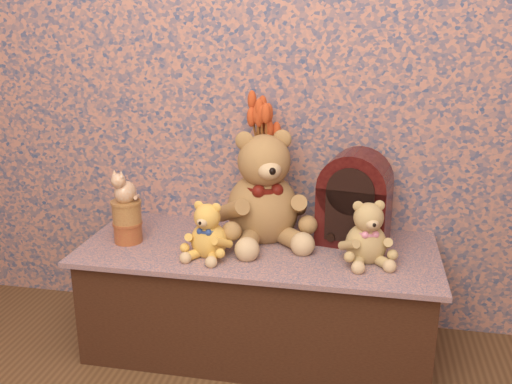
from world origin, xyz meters
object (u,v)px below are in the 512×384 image
(cat_figurine, at_px, (125,185))
(teddy_large, at_px, (263,181))
(cathedral_radio, at_px, (355,197))
(teddy_small, at_px, (367,229))
(teddy_medium, at_px, (209,227))
(ceramic_vase, at_px, (263,211))
(biscuit_tin_lower, at_px, (128,232))

(cat_figurine, bearing_deg, teddy_large, 34.39)
(teddy_large, xyz_separation_m, cat_figurine, (-0.52, -0.15, -0.00))
(cathedral_radio, relative_size, cat_figurine, 2.73)
(teddy_small, bearing_deg, teddy_medium, 168.77)
(teddy_small, distance_m, cathedral_radio, 0.20)
(cathedral_radio, relative_size, ceramic_vase, 1.99)
(teddy_medium, relative_size, ceramic_vase, 1.23)
(teddy_large, bearing_deg, cathedral_radio, -20.14)
(teddy_small, xyz_separation_m, ceramic_vase, (-0.43, 0.22, -0.03))
(teddy_large, distance_m, teddy_small, 0.46)
(teddy_small, distance_m, cat_figurine, 0.94)
(teddy_large, distance_m, cat_figurine, 0.54)
(cat_figurine, bearing_deg, biscuit_tin_lower, 0.00)
(teddy_large, bearing_deg, teddy_medium, -152.25)
(teddy_medium, height_order, biscuit_tin_lower, teddy_medium)
(teddy_medium, bearing_deg, ceramic_vase, 70.68)
(ceramic_vase, height_order, biscuit_tin_lower, ceramic_vase)
(teddy_large, xyz_separation_m, ceramic_vase, (-0.01, 0.07, -0.15))
(ceramic_vase, bearing_deg, cat_figurine, -157.34)
(cathedral_radio, distance_m, biscuit_tin_lower, 0.92)
(teddy_large, relative_size, ceramic_vase, 2.56)
(biscuit_tin_lower, bearing_deg, cat_figurine, 0.00)
(cat_figurine, bearing_deg, teddy_small, 18.43)
(teddy_small, height_order, cathedral_radio, cathedral_radio)
(teddy_large, bearing_deg, cat_figurine, 171.25)
(cat_figurine, bearing_deg, teddy_medium, 7.91)
(cathedral_radio, bearing_deg, biscuit_tin_lower, -158.78)
(cathedral_radio, height_order, ceramic_vase, cathedral_radio)
(teddy_large, xyz_separation_m, cathedral_radio, (0.36, 0.03, -0.05))
(ceramic_vase, bearing_deg, teddy_medium, -119.14)
(teddy_small, height_order, ceramic_vase, teddy_small)
(teddy_medium, bearing_deg, cat_figurine, 179.20)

